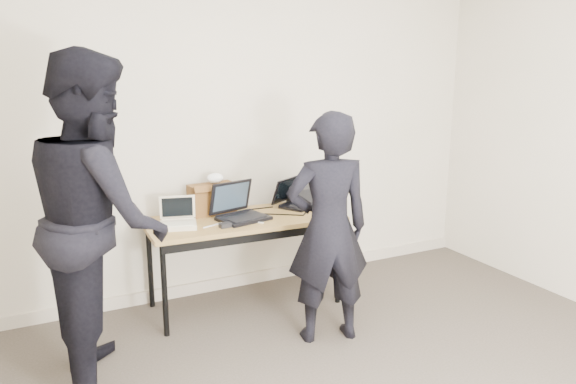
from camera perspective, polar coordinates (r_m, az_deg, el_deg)
room at (r=2.71m, az=13.48°, el=1.01°), size 4.60×4.60×2.80m
desk at (r=4.35m, az=-4.42°, el=-3.39°), size 1.53×0.72×0.72m
laptop_beige at (r=4.18m, az=-11.12°, el=-2.86°), size 0.32×0.31×0.21m
laptop_center at (r=4.31m, az=-5.02°, el=-1.88°), size 0.43×0.42×0.28m
laptop_right at (r=4.67m, az=0.67°, el=-0.78°), size 0.42×0.41×0.23m
leather_satchel at (r=4.45m, az=-7.70°, el=-0.62°), size 0.38×0.21×0.25m
tissue at (r=4.43m, az=-7.43°, el=1.41°), size 0.14×0.12×0.08m
equipment_box at (r=4.74m, az=1.73°, el=-0.29°), size 0.27×0.23×0.15m
power_brick at (r=4.10m, az=-6.38°, el=-3.37°), size 0.09×0.06×0.03m
cables at (r=4.37m, az=-2.42°, el=-2.42°), size 0.99×0.41×0.01m
person_typist at (r=3.80m, az=4.10°, el=-3.74°), size 0.65×0.50×1.59m
person_observer at (r=3.51m, az=-18.65°, el=-2.59°), size 0.76×0.97×1.98m
baseboard at (r=4.95m, az=-4.36°, el=-8.79°), size 4.50×0.03×0.10m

